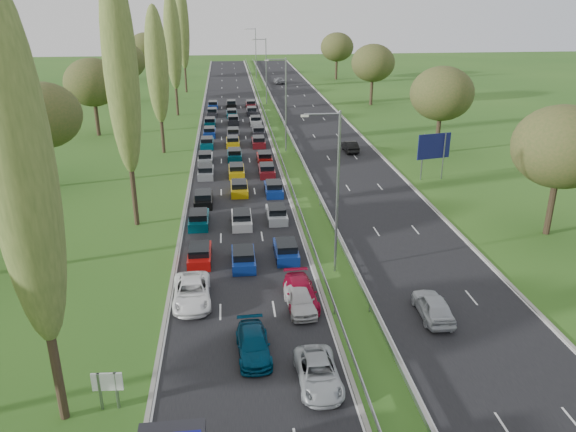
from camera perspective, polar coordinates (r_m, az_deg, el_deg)
ground at (r=76.75m, az=-0.37°, el=6.99°), size 260.00×260.00×0.00m
near_carriageway at (r=78.81m, az=-5.49°, el=7.28°), size 10.50×215.00×0.04m
far_carriageway at (r=80.09m, az=4.29°, el=7.55°), size 10.50×215.00×0.04m
central_reservation at (r=79.03m, az=-0.56°, el=7.83°), size 2.36×215.00×0.32m
lamp_columns at (r=73.52m, az=-0.22°, el=11.14°), size 0.18×140.18×12.00m
poplar_row at (r=63.04m, az=-14.36°, el=14.64°), size 2.80×127.80×22.44m
woodland_left at (r=60.75m, az=-24.56°, el=8.65°), size 8.00×166.00×11.10m
woodland_right at (r=67.35m, az=17.89°, el=10.63°), size 8.00×153.00×11.10m
traffic_queue_fill at (r=74.01m, az=-5.43°, el=6.70°), size 9.13×69.52×0.80m
near_car_2 at (r=38.26m, az=-9.74°, el=-7.63°), size 2.68×5.41×1.48m
near_car_7 at (r=32.79m, az=-3.54°, el=-12.89°), size 2.05×4.62×1.32m
near_car_10 at (r=30.65m, az=3.10°, el=-15.67°), size 2.24×4.74×1.31m
near_car_11 at (r=37.71m, az=1.30°, el=-7.81°), size 2.14×4.96×1.42m
near_car_12 at (r=36.94m, az=1.23°, el=-8.45°), size 2.00×4.36×1.45m
far_car_0 at (r=37.26m, az=14.54°, el=-8.85°), size 1.97×4.57×1.54m
far_car_1 at (r=74.76m, az=6.33°, el=7.05°), size 1.66×4.39×1.43m
far_car_2 at (r=135.39m, az=-0.89°, el=13.61°), size 2.39×5.05×1.39m
info_sign at (r=30.02m, az=-17.85°, el=-16.08°), size 1.50×0.18×2.10m
direction_sign at (r=64.09m, az=14.60°, el=6.68°), size 3.93×0.97×5.20m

